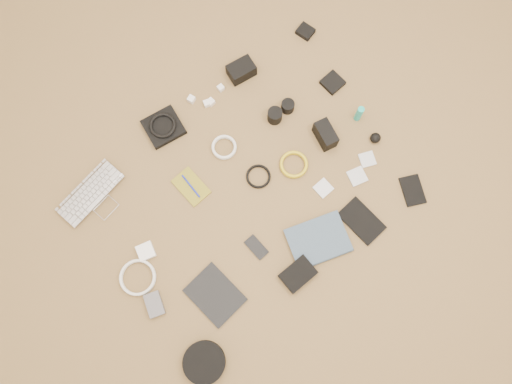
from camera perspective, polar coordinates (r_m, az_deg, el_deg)
room_shell at (r=1.02m, az=-1.35°, el=16.40°), size 4.04×4.04×2.58m
laptop at (r=2.28m, az=-17.62°, el=-0.86°), size 0.35×0.27×0.02m
headphone_pouch at (r=2.30m, az=-10.52°, el=7.30°), size 0.18×0.17×0.03m
headphones at (r=2.28m, az=-10.62°, el=7.49°), size 0.14×0.14×0.02m
charger_a at (r=2.34m, az=-7.40°, el=10.47°), size 0.04×0.04×0.03m
charger_b at (r=2.32m, az=-5.64°, el=10.05°), size 0.03×0.03×0.03m
charger_c at (r=2.35m, az=-4.05°, el=11.78°), size 0.03×0.03×0.03m
charger_d at (r=2.32m, az=-5.19°, el=10.20°), size 0.03×0.03×0.03m
dslr_camera at (r=2.36m, az=-1.69°, el=13.73°), size 0.13×0.10×0.07m
lens_pouch at (r=2.49m, az=5.67°, el=17.80°), size 0.08×0.09×0.03m
notebook_olive at (r=2.21m, az=-7.43°, el=0.61°), size 0.11×0.17×0.01m
pen_blue at (r=2.20m, az=-7.45°, el=0.67°), size 0.01×0.13×0.01m
cable_white_a at (r=2.25m, az=-3.65°, el=5.08°), size 0.14×0.14×0.01m
lens_a at (r=2.26m, az=2.16°, el=8.72°), size 0.08×0.08×0.07m
lens_b at (r=2.29m, az=3.65°, el=9.75°), size 0.08×0.08×0.06m
card_reader at (r=2.38m, az=8.74°, el=12.26°), size 0.10×0.10×0.02m
power_brick at (r=2.18m, az=-12.46°, el=-6.65°), size 0.08×0.08×0.03m
cable_white_b at (r=2.19m, az=-13.33°, el=-9.49°), size 0.17×0.17×0.01m
cable_black at (r=2.20m, az=0.28°, el=1.75°), size 0.11×0.11×0.01m
cable_yellow at (r=2.22m, az=4.32°, el=3.10°), size 0.16×0.16×0.01m
flash at (r=2.24m, az=7.93°, el=6.50°), size 0.09×0.13×0.09m
lens_cleaner at (r=2.30m, az=11.69°, el=8.75°), size 0.03×0.03×0.10m
battery_charger at (r=2.16m, az=-11.52°, el=-12.48°), size 0.09×0.11×0.03m
tablet at (r=2.13m, az=-4.70°, el=-11.64°), size 0.20×0.24×0.01m
phone at (r=2.14m, az=0.04°, el=-6.34°), size 0.06×0.11×0.01m
filter_case_left at (r=2.21m, az=7.69°, el=0.44°), size 0.07×0.07×0.01m
filter_case_mid at (r=2.25m, az=11.48°, el=1.77°), size 0.09×0.09×0.01m
filter_case_right at (r=2.28m, az=12.60°, el=3.66°), size 0.09×0.09×0.01m
air_blower at (r=2.30m, az=13.49°, el=6.03°), size 0.05×0.05×0.05m
headphone_case at (r=2.13m, az=-5.94°, el=-18.80°), size 0.18×0.18×0.05m
drive_case at (r=2.13m, az=4.82°, el=-9.34°), size 0.14×0.10×0.03m
paperback at (r=2.15m, az=8.06°, el=-7.81°), size 0.29×0.25×0.02m
notebook_black_a at (r=2.21m, az=11.97°, el=-3.24°), size 0.14×0.20×0.01m
notebook_black_b at (r=2.29m, az=17.46°, el=0.17°), size 0.13×0.16×0.01m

